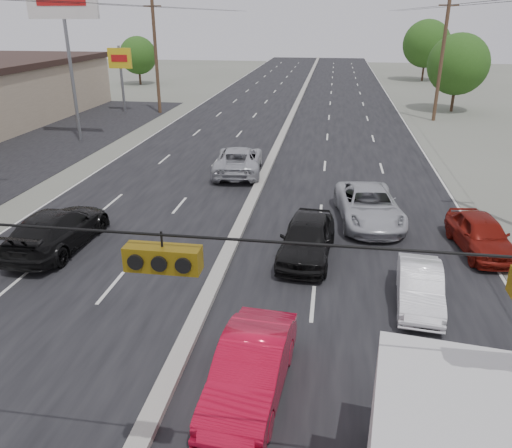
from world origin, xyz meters
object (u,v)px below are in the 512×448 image
object	(u,v)px
queue_car_a	(307,238)
red_sedan	(251,370)
queue_car_e	(481,235)
oncoming_far	(239,160)
pole_sign_far	(120,64)
tree_right_far	(426,44)
oncoming_near	(58,229)
utility_pole_right_c	(442,60)
queue_car_c	(369,206)
tree_left_far	(138,55)
utility_pole_left_c	(156,56)
queue_car_b	(420,287)
tree_right_mid	(458,64)
pole_sign_billboard	(63,10)

from	to	relation	value
queue_car_a	red_sedan	bearing A→B (deg)	-92.29
queue_car_a	queue_car_e	xyz separation A→B (m)	(6.60, 1.53, -0.07)
queue_car_e	oncoming_far	xyz separation A→B (m)	(-11.13, 8.89, 0.06)
pole_sign_far	tree_right_far	world-z (taller)	tree_right_far
pole_sign_far	oncoming_near	xyz separation A→B (m)	(9.30, -29.29, -3.62)
utility_pole_right_c	queue_car_c	distance (m)	26.08
queue_car_e	tree_left_far	bearing A→B (deg)	116.84
pole_sign_far	tree_right_far	bearing A→B (deg)	43.15
pole_sign_far	utility_pole_left_c	bearing A→B (deg)	0.00
tree_left_far	tree_right_far	bearing A→B (deg)	14.74
utility_pole_right_c	queue_car_b	bearing A→B (deg)	-100.43
tree_right_mid	queue_car_e	world-z (taller)	tree_right_mid
tree_right_far	oncoming_far	distance (m)	51.52
red_sedan	oncoming_near	distance (m)	11.29
utility_pole_left_c	queue_car_b	world-z (taller)	utility_pole_left_c
utility_pole_left_c	utility_pole_right_c	bearing A→B (deg)	0.00
queue_car_a	queue_car_b	size ratio (longest dim) A/B	1.24
queue_car_c	red_sedan	bearing A→B (deg)	-112.98
oncoming_near	oncoming_far	xyz separation A→B (m)	(5.17, 11.02, -0.01)
pole_sign_far	oncoming_far	world-z (taller)	pole_sign_far
tree_right_mid	utility_pole_right_c	bearing A→B (deg)	-116.57
queue_car_b	oncoming_near	xyz separation A→B (m)	(-13.40, 2.23, 0.17)
queue_car_c	oncoming_near	xyz separation A→B (m)	(-12.19, -4.54, 0.03)
queue_car_e	utility_pole_left_c	bearing A→B (deg)	122.15
tree_right_mid	red_sedan	xyz separation A→B (m)	(-12.90, -41.36, -3.61)
pole_sign_billboard	utility_pole_right_c	bearing A→B (deg)	23.96
tree_right_mid	queue_car_e	xyz separation A→B (m)	(-5.40, -32.16, -3.62)
utility_pole_left_c	tree_right_far	size ratio (longest dim) A/B	1.23
queue_car_c	oncoming_far	xyz separation A→B (m)	(-7.03, 6.47, 0.01)
utility_pole_right_c	queue_car_b	size ratio (longest dim) A/B	2.66
pole_sign_far	queue_car_c	distance (m)	32.98
queue_car_c	utility_pole_left_c	bearing A→B (deg)	119.33
tree_left_far	queue_car_b	distance (m)	59.06
tree_right_mid	queue_car_e	size ratio (longest dim) A/B	1.69
pole_sign_billboard	oncoming_far	xyz separation A→B (m)	(12.97, -6.27, -8.09)
red_sedan	tree_right_far	bearing A→B (deg)	82.54
pole_sign_far	oncoming_near	size ratio (longest dim) A/B	1.10
tree_left_far	pole_sign_far	bearing A→B (deg)	-73.30
tree_left_far	oncoming_far	distance (m)	43.50
queue_car_b	queue_car_e	bearing A→B (deg)	61.62
utility_pole_right_c	tree_right_mid	size ratio (longest dim) A/B	1.40
utility_pole_left_c	utility_pole_right_c	size ratio (longest dim) A/B	1.00
queue_car_a	oncoming_far	xyz separation A→B (m)	(-4.53, 10.42, -0.01)
pole_sign_billboard	queue_car_b	bearing A→B (deg)	-42.64
utility_pole_right_c	oncoming_far	world-z (taller)	utility_pole_right_c
queue_car_a	tree_right_mid	bearing A→B (deg)	74.80
red_sedan	queue_car_a	distance (m)	7.73
red_sedan	oncoming_near	bearing A→B (deg)	145.56
tree_left_far	queue_car_c	distance (m)	52.60
queue_car_a	queue_car_b	world-z (taller)	queue_car_a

